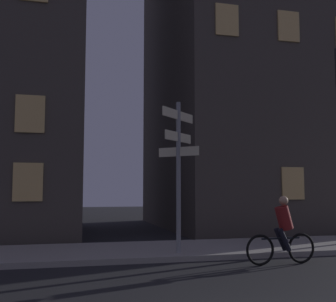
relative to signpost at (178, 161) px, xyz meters
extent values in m
cube|color=#9E9991|center=(-0.51, 1.01, -2.44)|extent=(40.00, 3.20, 0.14)
cylinder|color=gray|center=(0.00, 0.00, -0.39)|extent=(0.12, 0.12, 3.94)
cube|color=beige|center=(0.00, 0.00, 1.23)|extent=(1.14, 1.14, 0.24)
cube|color=beige|center=(0.00, 0.00, 0.65)|extent=(0.96, 0.96, 0.24)
cube|color=beige|center=(0.00, 0.00, 0.25)|extent=(0.87, 0.87, 0.24)
torus|color=black|center=(1.56, -1.50, -2.15)|extent=(0.72, 0.09, 0.72)
torus|color=black|center=(2.66, -1.45, -2.15)|extent=(0.72, 0.09, 0.72)
cylinder|color=black|center=(2.11, -1.47, -1.90)|extent=(1.00, 0.09, 0.04)
cylinder|color=maroon|center=(2.21, -1.47, -1.42)|extent=(0.46, 0.34, 0.61)
sphere|color=tan|center=(2.21, -1.47, -1.01)|extent=(0.22, 0.22, 0.22)
cylinder|color=black|center=(2.16, -1.56, -1.93)|extent=(0.35, 0.13, 0.55)
cylinder|color=black|center=(2.15, -1.38, -1.93)|extent=(0.35, 0.13, 0.55)
cube|color=#F2C672|center=(-4.01, 3.13, -0.51)|extent=(0.90, 0.06, 1.20)
cube|color=#F2C672|center=(-4.01, 3.13, 1.65)|extent=(0.90, 0.06, 1.20)
cube|color=#4C443D|center=(6.61, 8.40, 8.05)|extent=(10.13, 9.98, 21.11)
cube|color=#F2C672|center=(5.35, 3.38, -0.51)|extent=(0.90, 0.06, 1.20)
cube|color=#F2C672|center=(2.81, 3.38, 5.53)|extent=(0.90, 0.06, 1.20)
cube|color=#F2C672|center=(5.35, 3.38, 5.53)|extent=(0.90, 0.06, 1.20)
camera|label=1|loc=(-2.90, -10.55, -0.75)|focal=44.55mm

